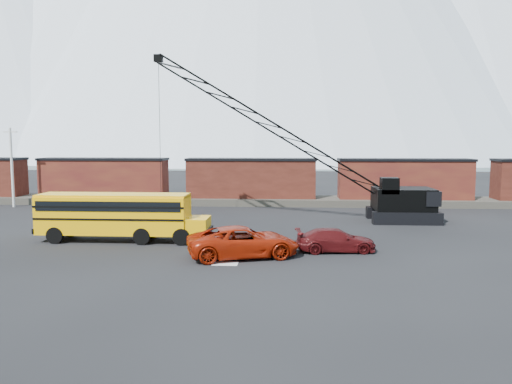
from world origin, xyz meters
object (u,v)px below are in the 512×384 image
(school_bus, at_px, (119,215))
(crawler_crane, at_px, (281,132))
(red_pickup, at_px, (243,242))
(maroon_suv, at_px, (336,240))

(school_bus, relative_size, crawler_crane, 0.49)
(school_bus, xyz_separation_m, crawler_crane, (10.71, 9.31, 5.66))
(school_bus, height_order, crawler_crane, crawler_crane)
(school_bus, relative_size, red_pickup, 1.80)
(school_bus, bearing_deg, maroon_suv, -9.34)
(red_pickup, bearing_deg, school_bus, 47.29)
(red_pickup, height_order, maroon_suv, red_pickup)
(maroon_suv, xyz_separation_m, crawler_crane, (-3.52, 11.65, 6.75))
(red_pickup, bearing_deg, crawler_crane, -25.77)
(red_pickup, bearing_deg, maroon_suv, -89.40)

